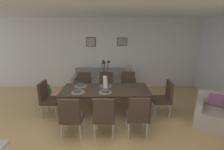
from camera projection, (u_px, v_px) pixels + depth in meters
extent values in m
plane|color=tan|center=(99.00, 140.00, 3.36)|extent=(9.00, 9.00, 0.00)
cube|color=silver|center=(104.00, 54.00, 6.12)|extent=(9.00, 0.10, 2.60)
cube|color=white|center=(97.00, 5.00, 3.01)|extent=(9.00, 7.20, 0.08)
cube|color=#33261E|center=(105.00, 90.00, 4.11)|extent=(2.20, 0.94, 0.05)
cube|color=#33261E|center=(142.00, 97.00, 4.63)|extent=(0.07, 0.07, 0.69)
cube|color=#33261E|center=(69.00, 97.00, 4.60)|extent=(0.07, 0.07, 0.69)
cube|color=#33261E|center=(149.00, 111.00, 3.84)|extent=(0.07, 0.07, 0.69)
cube|color=#33261E|center=(61.00, 111.00, 3.81)|extent=(0.07, 0.07, 0.69)
cube|color=#3D2D23|center=(73.00, 117.00, 3.41)|extent=(0.46, 0.46, 0.08)
cube|color=#3D2D23|center=(69.00, 111.00, 3.15)|extent=(0.42, 0.08, 0.48)
cylinder|color=#9EA0A5|center=(84.00, 122.00, 3.65)|extent=(0.04, 0.04, 0.38)
cylinder|color=#9EA0A5|center=(67.00, 122.00, 3.66)|extent=(0.04, 0.04, 0.38)
cylinder|color=#9EA0A5|center=(80.00, 133.00, 3.28)|extent=(0.04, 0.04, 0.38)
cylinder|color=#9EA0A5|center=(62.00, 132.00, 3.29)|extent=(0.04, 0.04, 0.38)
cube|color=#3D2D23|center=(84.00, 90.00, 4.93)|extent=(0.45, 0.45, 0.08)
cube|color=#3D2D23|center=(84.00, 80.00, 5.04)|extent=(0.42, 0.07, 0.48)
cylinder|color=#9EA0A5|center=(77.00, 99.00, 4.82)|extent=(0.04, 0.04, 0.38)
cylinder|color=#9EA0A5|center=(89.00, 99.00, 4.81)|extent=(0.04, 0.04, 0.38)
cylinder|color=#9EA0A5|center=(79.00, 94.00, 5.18)|extent=(0.04, 0.04, 0.38)
cylinder|color=#9EA0A5|center=(91.00, 94.00, 5.18)|extent=(0.04, 0.04, 0.38)
cube|color=#3D2D23|center=(104.00, 117.00, 3.42)|extent=(0.47, 0.47, 0.08)
cube|color=#3D2D23|center=(103.00, 110.00, 3.17)|extent=(0.42, 0.09, 0.48)
cylinder|color=#9EA0A5|center=(114.00, 122.00, 3.66)|extent=(0.04, 0.04, 0.38)
cylinder|color=#9EA0A5|center=(97.00, 121.00, 3.68)|extent=(0.04, 0.04, 0.38)
cylinder|color=#9EA0A5|center=(113.00, 132.00, 3.30)|extent=(0.04, 0.04, 0.38)
cylinder|color=#9EA0A5|center=(94.00, 132.00, 3.31)|extent=(0.04, 0.04, 0.38)
cube|color=#3D2D23|center=(106.00, 89.00, 4.97)|extent=(0.44, 0.44, 0.08)
cube|color=#3D2D23|center=(106.00, 79.00, 5.08)|extent=(0.42, 0.06, 0.48)
cylinder|color=#9EA0A5|center=(100.00, 99.00, 4.85)|extent=(0.04, 0.04, 0.38)
cylinder|color=#9EA0A5|center=(113.00, 99.00, 4.85)|extent=(0.04, 0.04, 0.38)
cylinder|color=#9EA0A5|center=(101.00, 94.00, 5.21)|extent=(0.04, 0.04, 0.38)
cylinder|color=#9EA0A5|center=(112.00, 94.00, 5.21)|extent=(0.04, 0.04, 0.38)
cube|color=#3D2D23|center=(137.00, 116.00, 3.46)|extent=(0.45, 0.45, 0.08)
cube|color=#3D2D23|center=(139.00, 109.00, 3.20)|extent=(0.42, 0.06, 0.48)
cylinder|color=#9EA0A5|center=(143.00, 121.00, 3.71)|extent=(0.04, 0.04, 0.38)
cylinder|color=#9EA0A5|center=(126.00, 121.00, 3.70)|extent=(0.04, 0.04, 0.38)
cylinder|color=#9EA0A5|center=(147.00, 131.00, 3.35)|extent=(0.04, 0.04, 0.38)
cylinder|color=#9EA0A5|center=(129.00, 131.00, 3.34)|extent=(0.04, 0.04, 0.38)
cube|color=#3D2D23|center=(128.00, 89.00, 4.99)|extent=(0.47, 0.47, 0.08)
cube|color=#3D2D23|center=(128.00, 79.00, 5.10)|extent=(0.42, 0.09, 0.48)
cylinder|color=#9EA0A5|center=(122.00, 98.00, 4.88)|extent=(0.04, 0.04, 0.38)
cylinder|color=#9EA0A5|center=(135.00, 99.00, 4.86)|extent=(0.04, 0.04, 0.38)
cylinder|color=#9EA0A5|center=(122.00, 94.00, 5.25)|extent=(0.04, 0.04, 0.38)
cylinder|color=#9EA0A5|center=(134.00, 94.00, 5.23)|extent=(0.04, 0.04, 0.38)
cube|color=#3D2D23|center=(51.00, 101.00, 4.20)|extent=(0.47, 0.47, 0.08)
cube|color=#3D2D23|center=(43.00, 91.00, 4.14)|extent=(0.09, 0.42, 0.48)
cylinder|color=#9EA0A5|center=(56.00, 112.00, 4.07)|extent=(0.04, 0.04, 0.38)
cylinder|color=#9EA0A5|center=(62.00, 106.00, 4.43)|extent=(0.04, 0.04, 0.38)
cylinder|color=#9EA0A5|center=(42.00, 112.00, 4.09)|extent=(0.04, 0.04, 0.38)
cylinder|color=#9EA0A5|center=(48.00, 105.00, 4.46)|extent=(0.04, 0.04, 0.38)
cube|color=#3D2D23|center=(161.00, 100.00, 4.24)|extent=(0.45, 0.45, 0.08)
cube|color=#3D2D23|center=(169.00, 91.00, 4.17)|extent=(0.07, 0.42, 0.48)
cylinder|color=#9EA0A5|center=(152.00, 104.00, 4.49)|extent=(0.04, 0.04, 0.38)
cylinder|color=#9EA0A5|center=(155.00, 111.00, 4.13)|extent=(0.04, 0.04, 0.38)
cylinder|color=#9EA0A5|center=(165.00, 105.00, 4.49)|extent=(0.04, 0.04, 0.38)
cylinder|color=#9EA0A5|center=(170.00, 111.00, 4.12)|extent=(0.04, 0.04, 0.38)
cylinder|color=silver|center=(105.00, 83.00, 4.06)|extent=(0.11, 0.11, 0.34)
cylinder|color=black|center=(108.00, 70.00, 3.99)|extent=(0.05, 0.12, 0.37)
sphere|color=black|center=(109.00, 62.00, 3.94)|extent=(0.07, 0.07, 0.07)
cylinder|color=black|center=(104.00, 69.00, 4.02)|extent=(0.08, 0.05, 0.38)
sphere|color=black|center=(103.00, 61.00, 3.99)|extent=(0.07, 0.07, 0.07)
cylinder|color=black|center=(104.00, 71.00, 3.91)|extent=(0.15, 0.06, 0.36)
sphere|color=black|center=(104.00, 63.00, 3.83)|extent=(0.07, 0.07, 0.07)
cylinder|color=#7F705B|center=(78.00, 92.00, 3.90)|extent=(0.32, 0.32, 0.01)
cylinder|color=#475166|center=(78.00, 91.00, 3.89)|extent=(0.17, 0.17, 0.06)
cylinder|color=#3C4556|center=(78.00, 90.00, 3.88)|extent=(0.13, 0.13, 0.04)
cylinder|color=#7F705B|center=(81.00, 86.00, 4.30)|extent=(0.32, 0.32, 0.01)
cylinder|color=#475166|center=(81.00, 85.00, 4.29)|extent=(0.17, 0.17, 0.06)
cylinder|color=#3C4556|center=(81.00, 85.00, 4.29)|extent=(0.13, 0.13, 0.04)
cylinder|color=#7F705B|center=(105.00, 92.00, 3.90)|extent=(0.32, 0.32, 0.01)
cylinder|color=#475166|center=(105.00, 91.00, 3.90)|extent=(0.17, 0.17, 0.06)
cylinder|color=#3C4556|center=(105.00, 90.00, 3.89)|extent=(0.13, 0.13, 0.04)
cylinder|color=#7F705B|center=(106.00, 86.00, 4.31)|extent=(0.32, 0.32, 0.01)
cylinder|color=#475166|center=(106.00, 85.00, 4.30)|extent=(0.17, 0.17, 0.06)
cylinder|color=#3C4556|center=(106.00, 84.00, 4.30)|extent=(0.13, 0.13, 0.04)
cube|color=gray|center=(100.00, 86.00, 5.85)|extent=(1.84, 0.84, 0.42)
cube|color=gray|center=(100.00, 73.00, 6.06)|extent=(1.84, 0.16, 0.38)
cube|color=gray|center=(124.00, 78.00, 5.77)|extent=(0.10, 0.84, 0.20)
cube|color=gray|center=(75.00, 78.00, 5.75)|extent=(0.10, 0.84, 0.20)
cube|color=black|center=(130.00, 85.00, 5.86)|extent=(0.36, 0.36, 0.52)
cylinder|color=#4C4C51|center=(130.00, 77.00, 5.78)|extent=(0.12, 0.12, 0.08)
cylinder|color=#4C4C51|center=(130.00, 72.00, 5.73)|extent=(0.02, 0.02, 0.30)
cone|color=silver|center=(131.00, 66.00, 5.67)|extent=(0.22, 0.22, 0.18)
cube|color=#ADA399|center=(213.00, 117.00, 3.83)|extent=(1.10, 1.10, 0.40)
cube|color=#ADA399|center=(216.00, 98.00, 3.99)|extent=(0.77, 0.55, 0.35)
cube|color=#ADA399|center=(199.00, 103.00, 3.89)|extent=(0.47, 0.65, 0.18)
cube|color=#8C4C7A|center=(216.00, 100.00, 3.91)|extent=(0.30, 0.22, 0.30)
cube|color=#473828|center=(91.00, 42.00, 5.93)|extent=(0.34, 0.02, 0.34)
cube|color=#9E9389|center=(91.00, 42.00, 5.91)|extent=(0.29, 0.01, 0.29)
cube|color=#473828|center=(122.00, 42.00, 5.94)|extent=(0.38, 0.02, 0.30)
cube|color=gray|center=(122.00, 42.00, 5.93)|extent=(0.33, 0.01, 0.25)
cylinder|color=silver|center=(46.00, 101.00, 4.91)|extent=(0.24, 0.24, 0.22)
sphere|color=#2D6633|center=(45.00, 92.00, 4.82)|extent=(0.36, 0.36, 0.36)
sphere|color=#2D6633|center=(46.00, 87.00, 4.75)|extent=(0.22, 0.22, 0.22)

